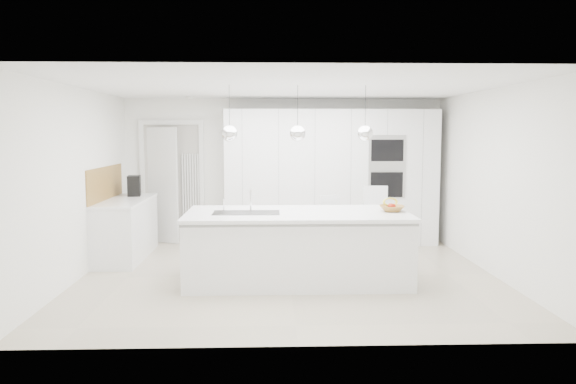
{
  "coord_description": "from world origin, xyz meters",
  "views": [
    {
      "loc": [
        -0.26,
        -7.35,
        1.9
      ],
      "look_at": [
        0.0,
        0.3,
        1.1
      ],
      "focal_mm": 35.0,
      "sensor_mm": 36.0,
      "label": 1
    }
  ],
  "objects_px": {
    "island_base": "(297,249)",
    "espresso_machine": "(134,186)",
    "fruit_bowl": "(392,208)",
    "bar_stool_left": "(331,231)",
    "bar_stool_right": "(377,226)"
  },
  "relations": [
    {
      "from": "island_base",
      "to": "fruit_bowl",
      "type": "height_order",
      "value": "fruit_bowl"
    },
    {
      "from": "bar_stool_right",
      "to": "fruit_bowl",
      "type": "bearing_deg",
      "value": -84.22
    },
    {
      "from": "bar_stool_left",
      "to": "fruit_bowl",
      "type": "bearing_deg",
      "value": -64.57
    },
    {
      "from": "island_base",
      "to": "bar_stool_right",
      "type": "relative_size",
      "value": 2.49
    },
    {
      "from": "fruit_bowl",
      "to": "espresso_machine",
      "type": "bearing_deg",
      "value": 152.53
    },
    {
      "from": "espresso_machine",
      "to": "fruit_bowl",
      "type": "bearing_deg",
      "value": -36.41
    },
    {
      "from": "bar_stool_left",
      "to": "bar_stool_right",
      "type": "relative_size",
      "value": 0.88
    },
    {
      "from": "bar_stool_right",
      "to": "bar_stool_left",
      "type": "bearing_deg",
      "value": -175.7
    },
    {
      "from": "fruit_bowl",
      "to": "bar_stool_left",
      "type": "bearing_deg",
      "value": 127.62
    },
    {
      "from": "bar_stool_left",
      "to": "bar_stool_right",
      "type": "bearing_deg",
      "value": -12.63
    },
    {
      "from": "island_base",
      "to": "espresso_machine",
      "type": "relative_size",
      "value": 8.58
    },
    {
      "from": "espresso_machine",
      "to": "bar_stool_left",
      "type": "bearing_deg",
      "value": -27.95
    },
    {
      "from": "espresso_machine",
      "to": "island_base",
      "type": "bearing_deg",
      "value": -47.36
    },
    {
      "from": "fruit_bowl",
      "to": "bar_stool_left",
      "type": "xyz_separation_m",
      "value": [
        -0.69,
        0.9,
        -0.44
      ]
    },
    {
      "from": "fruit_bowl",
      "to": "espresso_machine",
      "type": "height_order",
      "value": "espresso_machine"
    }
  ]
}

